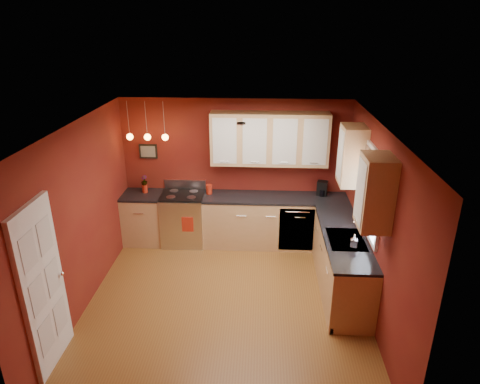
# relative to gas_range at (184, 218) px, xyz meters

# --- Properties ---
(floor) EXTENTS (4.20, 4.20, 0.00)m
(floor) POSITION_rel_gas_range_xyz_m (0.92, -1.80, -0.48)
(floor) COLOR brown
(floor) RESTS_ON ground
(ceiling) EXTENTS (4.00, 4.20, 0.02)m
(ceiling) POSITION_rel_gas_range_xyz_m (0.92, -1.80, 2.12)
(ceiling) COLOR beige
(ceiling) RESTS_ON wall_back
(wall_back) EXTENTS (4.00, 0.02, 2.60)m
(wall_back) POSITION_rel_gas_range_xyz_m (0.92, 0.30, 0.82)
(wall_back) COLOR maroon
(wall_back) RESTS_ON floor
(wall_front) EXTENTS (4.00, 0.02, 2.60)m
(wall_front) POSITION_rel_gas_range_xyz_m (0.92, -3.90, 0.82)
(wall_front) COLOR maroon
(wall_front) RESTS_ON floor
(wall_left) EXTENTS (0.02, 4.20, 2.60)m
(wall_left) POSITION_rel_gas_range_xyz_m (-1.08, -1.80, 0.82)
(wall_left) COLOR maroon
(wall_left) RESTS_ON floor
(wall_right) EXTENTS (0.02, 4.20, 2.60)m
(wall_right) POSITION_rel_gas_range_xyz_m (2.92, -1.80, 0.82)
(wall_right) COLOR maroon
(wall_right) RESTS_ON floor
(base_cabinets_back_left) EXTENTS (0.70, 0.60, 0.90)m
(base_cabinets_back_left) POSITION_rel_gas_range_xyz_m (-0.73, -0.00, -0.03)
(base_cabinets_back_left) COLOR tan
(base_cabinets_back_left) RESTS_ON floor
(base_cabinets_back_right) EXTENTS (2.54, 0.60, 0.90)m
(base_cabinets_back_right) POSITION_rel_gas_range_xyz_m (1.65, -0.00, -0.03)
(base_cabinets_back_right) COLOR tan
(base_cabinets_back_right) RESTS_ON floor
(base_cabinets_right) EXTENTS (0.60, 2.10, 0.90)m
(base_cabinets_right) POSITION_rel_gas_range_xyz_m (2.62, -1.35, -0.03)
(base_cabinets_right) COLOR tan
(base_cabinets_right) RESTS_ON floor
(counter_back_left) EXTENTS (0.70, 0.62, 0.04)m
(counter_back_left) POSITION_rel_gas_range_xyz_m (-0.73, -0.00, 0.44)
(counter_back_left) COLOR black
(counter_back_left) RESTS_ON base_cabinets_back_left
(counter_back_right) EXTENTS (2.54, 0.62, 0.04)m
(counter_back_right) POSITION_rel_gas_range_xyz_m (1.65, -0.00, 0.44)
(counter_back_right) COLOR black
(counter_back_right) RESTS_ON base_cabinets_back_right
(counter_right) EXTENTS (0.62, 2.10, 0.04)m
(counter_right) POSITION_rel_gas_range_xyz_m (2.62, -1.35, 0.44)
(counter_right) COLOR black
(counter_right) RESTS_ON base_cabinets_right
(gas_range) EXTENTS (0.76, 0.64, 1.11)m
(gas_range) POSITION_rel_gas_range_xyz_m (0.00, 0.00, 0.00)
(gas_range) COLOR silver
(gas_range) RESTS_ON floor
(dishwasher_front) EXTENTS (0.60, 0.02, 0.80)m
(dishwasher_front) POSITION_rel_gas_range_xyz_m (2.02, -0.29, -0.03)
(dishwasher_front) COLOR silver
(dishwasher_front) RESTS_ON base_cabinets_back_right
(sink) EXTENTS (0.50, 0.70, 0.33)m
(sink) POSITION_rel_gas_range_xyz_m (2.62, -1.50, 0.43)
(sink) COLOR gray
(sink) RESTS_ON counter_right
(window) EXTENTS (0.06, 1.02, 1.22)m
(window) POSITION_rel_gas_range_xyz_m (2.89, -1.50, 1.21)
(window) COLOR white
(window) RESTS_ON wall_right
(door_left_wall) EXTENTS (0.12, 0.82, 2.05)m
(door_left_wall) POSITION_rel_gas_range_xyz_m (-1.05, -3.00, 0.54)
(door_left_wall) COLOR white
(door_left_wall) RESTS_ON floor
(upper_cabinets_back) EXTENTS (2.00, 0.35, 0.90)m
(upper_cabinets_back) POSITION_rel_gas_range_xyz_m (1.52, 0.12, 1.47)
(upper_cabinets_back) COLOR tan
(upper_cabinets_back) RESTS_ON wall_back
(upper_cabinets_right) EXTENTS (0.35, 1.95, 0.90)m
(upper_cabinets_right) POSITION_rel_gas_range_xyz_m (2.75, -1.48, 1.47)
(upper_cabinets_right) COLOR tan
(upper_cabinets_right) RESTS_ON wall_right
(wall_picture) EXTENTS (0.32, 0.03, 0.26)m
(wall_picture) POSITION_rel_gas_range_xyz_m (-0.63, 0.28, 1.17)
(wall_picture) COLOR black
(wall_picture) RESTS_ON wall_back
(pendant_lights) EXTENTS (0.71, 0.11, 0.66)m
(pendant_lights) POSITION_rel_gas_range_xyz_m (-0.53, -0.05, 1.53)
(pendant_lights) COLOR gray
(pendant_lights) RESTS_ON ceiling
(red_canister) EXTENTS (0.11, 0.11, 0.17)m
(red_canister) POSITION_rel_gas_range_xyz_m (0.47, 0.07, 0.55)
(red_canister) COLOR #AD2412
(red_canister) RESTS_ON counter_back_right
(red_vase) EXTENTS (0.09, 0.09, 0.15)m
(red_vase) POSITION_rel_gas_range_xyz_m (-0.69, 0.08, 0.53)
(red_vase) COLOR #AD2412
(red_vase) RESTS_ON counter_back_left
(flowers) EXTENTS (0.13, 0.13, 0.19)m
(flowers) POSITION_rel_gas_range_xyz_m (-0.69, 0.08, 0.68)
(flowers) COLOR #AD2412
(flowers) RESTS_ON red_vase
(coffee_maker) EXTENTS (0.21, 0.21, 0.26)m
(coffee_maker) POSITION_rel_gas_range_xyz_m (2.47, 0.12, 0.58)
(coffee_maker) COLOR black
(coffee_maker) RESTS_ON counter_back_right
(soap_pump) EXTENTS (0.11, 0.11, 0.21)m
(soap_pump) POSITION_rel_gas_range_xyz_m (2.67, -1.75, 0.56)
(soap_pump) COLOR white
(soap_pump) RESTS_ON counter_right
(dish_towel) EXTENTS (0.20, 0.01, 0.27)m
(dish_towel) POSITION_rel_gas_range_xyz_m (0.13, -0.33, 0.04)
(dish_towel) COLOR #AD2412
(dish_towel) RESTS_ON gas_range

